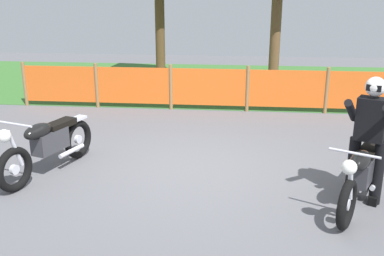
# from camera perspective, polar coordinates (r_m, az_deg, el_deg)

# --- Properties ---
(ground) EXTENTS (24.00, 24.00, 0.02)m
(ground) POSITION_cam_1_polar(r_m,az_deg,el_deg) (7.15, 0.30, -5.24)
(ground) COLOR #5B5B60
(grass_verge) EXTENTS (24.00, 6.20, 0.01)m
(grass_verge) POSITION_cam_1_polar(r_m,az_deg,el_deg) (13.46, 2.98, 5.80)
(grass_verge) COLOR #386B2D
(grass_verge) RESTS_ON ground
(barrier_fence) EXTENTS (8.89, 0.08, 1.05)m
(barrier_fence) POSITION_cam_1_polar(r_m,az_deg,el_deg) (10.32, 2.16, 5.18)
(barrier_fence) COLOR olive
(barrier_fence) RESTS_ON ground
(motorcycle_lead) EXTENTS (1.03, 1.82, 0.94)m
(motorcycle_lead) POSITION_cam_1_polar(r_m,az_deg,el_deg) (6.20, 20.75, -5.48)
(motorcycle_lead) COLOR black
(motorcycle_lead) RESTS_ON ground
(motorcycle_trailing) EXTENTS (0.86, 1.99, 0.98)m
(motorcycle_trailing) POSITION_cam_1_polar(r_m,az_deg,el_deg) (7.16, -17.87, -1.96)
(motorcycle_trailing) COLOR black
(motorcycle_trailing) RESTS_ON ground
(rider_lead) EXTENTS (0.70, 0.78, 1.69)m
(rider_lead) POSITION_cam_1_polar(r_m,az_deg,el_deg) (6.23, 21.65, -0.60)
(rider_lead) COLOR black
(rider_lead) RESTS_ON ground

